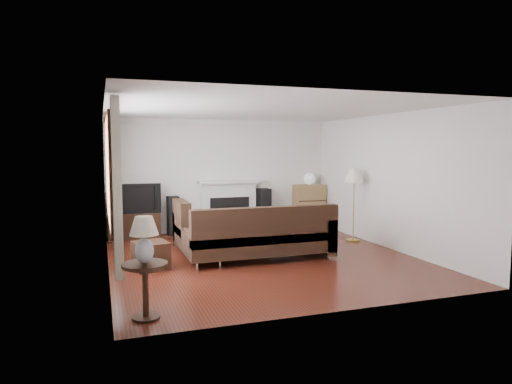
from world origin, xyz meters
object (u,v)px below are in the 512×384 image
object	(u,v)px
sectional_sofa	(259,233)
coffee_table	(244,231)
tv_stand	(134,225)
bookshelf	(309,206)
floor_lamp	(354,205)
side_table	(145,291)

from	to	relation	value
sectional_sofa	coffee_table	bearing A→B (deg)	81.57
tv_stand	coffee_table	size ratio (longest dim) A/B	1.05
sectional_sofa	bookshelf	bearing A→B (deg)	50.17
tv_stand	bookshelf	world-z (taller)	bookshelf
sectional_sofa	floor_lamp	size ratio (longest dim) A/B	1.83
floor_lamp	coffee_table	bearing A→B (deg)	159.32
bookshelf	side_table	xyz separation A→B (m)	(-4.25, -4.79, -0.20)
side_table	sectional_sofa	bearing A→B (deg)	46.42
sectional_sofa	floor_lamp	bearing A→B (deg)	19.33
floor_lamp	side_table	world-z (taller)	floor_lamp
bookshelf	coffee_table	distance (m)	2.22
bookshelf	coffee_table	size ratio (longest dim) A/B	1.01
tv_stand	coffee_table	distance (m)	2.32
side_table	floor_lamp	bearing A→B (deg)	34.34
floor_lamp	side_table	bearing A→B (deg)	-145.66
side_table	tv_stand	bearing A→B (deg)	87.52
bookshelf	tv_stand	bearing A→B (deg)	-179.34
bookshelf	sectional_sofa	bearing A→B (deg)	-129.83
coffee_table	side_table	world-z (taller)	side_table
sectional_sofa	floor_lamp	world-z (taller)	floor_lamp
floor_lamp	side_table	size ratio (longest dim) A/B	2.37
coffee_table	side_table	distance (m)	4.42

